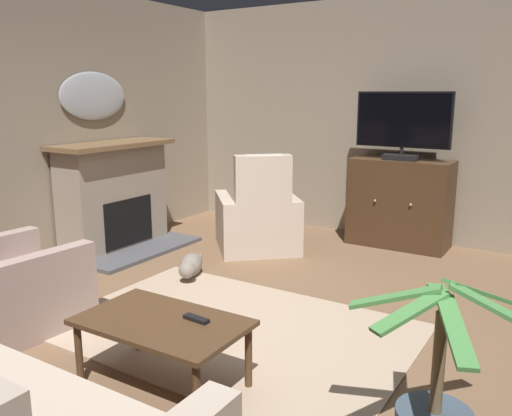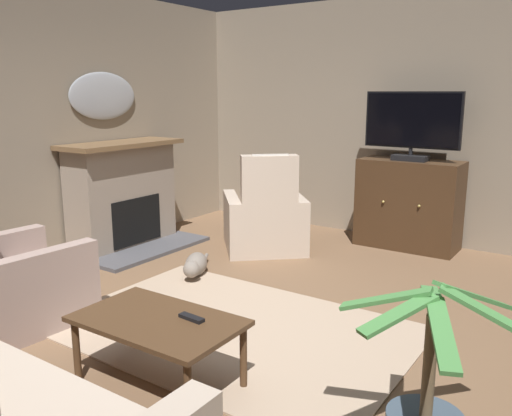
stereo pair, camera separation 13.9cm
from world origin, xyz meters
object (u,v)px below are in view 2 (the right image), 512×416
Objects in this scene: armchair_angled_to_table at (10,281)px; cat at (195,265)px; tv_remote at (192,318)px; fireplace at (124,197)px; tv_cabinet at (409,206)px; television at (412,124)px; wall_mirror_oval at (103,96)px; armchair_in_far_corner at (265,221)px; coffee_table at (158,326)px.

armchair_angled_to_table is 1.70× the size of cat.
armchair_angled_to_table is at bearing -172.39° from tv_remote.
tv_cabinet is at bearing 33.64° from fireplace.
television reaches higher than fireplace.
cat is at bearing -11.74° from wall_mirror_oval.
television is at bearing 36.64° from armchair_in_far_corner.
coffee_table is 2.89m from armchair_in_far_corner.
coffee_table is at bearing -146.53° from tv_remote.
television reaches higher than armchair_angled_to_table.
wall_mirror_oval is at bearing 144.07° from coffee_table.
television is at bearing -90.00° from tv_cabinet.
television is at bearing 85.93° from coffee_table.
tv_cabinet is at bearing 64.39° from armchair_angled_to_table.
cat is (1.57, -0.33, -1.58)m from wall_mirror_oval.
armchair_angled_to_table reaches higher than armchair_in_far_corner.
tv_cabinet is 1.63m from armchair_in_far_corner.
cat is at bearing -122.71° from tv_cabinet.
wall_mirror_oval is 2.26m from armchair_in_far_corner.
television reaches higher than armchair_in_far_corner.
coffee_table is 1.96m from cat.
fireplace is at bearing 141.37° from coffee_table.
wall_mirror_oval reaches higher than fireplace.
armchair_angled_to_table is (-1.70, -0.11, -0.09)m from tv_remote.
armchair_in_far_corner is at bearing 79.47° from armchair_angled_to_table.
fireplace is 2.16× the size of cat.
cat is at bearing -93.86° from armchair_in_far_corner.
armchair_in_far_corner reaches higher than cat.
coffee_table is 0.87× the size of armchair_angled_to_table.
wall_mirror_oval is 0.92× the size of coffee_table.
coffee_table is at bearing -94.07° from television.
tv_remote is 1.70m from armchair_angled_to_table.
fireplace is 3.28m from television.
cat is at bearing -123.38° from television.
wall_mirror_oval is at bearing 180.00° from fireplace.
tv_cabinet reaches higher than tv_remote.
tv_cabinet is 1.11× the size of coffee_table.
armchair_angled_to_table is at bearing -100.53° from armchair_in_far_corner.
wall_mirror_oval is 3.40m from television.
tv_cabinet is at bearing 85.99° from coffee_table.
tv_cabinet is at bearing 31.34° from wall_mirror_oval.
coffee_table is 5.83× the size of tv_remote.
wall_mirror_oval is at bearing 120.39° from armchair_angled_to_table.
wall_mirror_oval is 3.53m from coffee_table.
wall_mirror_oval is 0.83× the size of tv_cabinet.
television is 3.68m from tv_remote.
cat is (-1.27, 1.50, -0.33)m from tv_remote.
tv_cabinet is (2.92, 1.78, -1.21)m from wall_mirror_oval.
armchair_in_far_corner is at bearing 25.25° from wall_mirror_oval.
fireplace is 2.15m from armchair_angled_to_table.
tv_remote is (2.59, -1.83, -0.13)m from fireplace.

